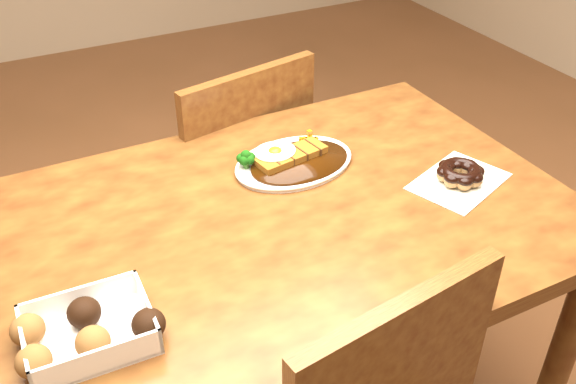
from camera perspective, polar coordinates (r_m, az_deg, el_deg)
name	(u,v)px	position (r m, az deg, el deg)	size (l,w,h in m)	color
table	(276,254)	(1.34, -1.03, -5.52)	(1.20, 0.80, 0.75)	#441D0D
chair_far	(228,183)	(1.87, -5.35, 0.82)	(0.50, 0.50, 0.87)	#441D0D
katsu_curry_plate	(291,160)	(1.43, 0.31, 2.84)	(0.29, 0.22, 0.05)	white
donut_box	(85,331)	(1.06, -17.56, -11.66)	(0.23, 0.16, 0.06)	white
pon_de_ring	(460,174)	(1.42, 15.05, 1.57)	(0.25, 0.21, 0.04)	silver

